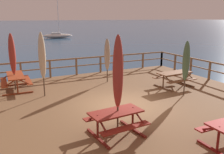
# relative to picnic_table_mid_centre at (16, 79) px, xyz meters

# --- Properties ---
(ground_plane) EXTENTS (600.00, 600.00, 0.00)m
(ground_plane) POSITION_rel_picnic_table_mid_centre_xyz_m (3.74, -4.33, -1.28)
(ground_plane) COLOR navy
(wooden_deck) EXTENTS (13.53, 12.42, 0.72)m
(wooden_deck) POSITION_rel_picnic_table_mid_centre_xyz_m (3.74, -4.33, -0.92)
(wooden_deck) COLOR brown
(wooden_deck) RESTS_ON ground
(railing_waterside_far) EXTENTS (13.33, 0.10, 1.09)m
(railing_waterside_far) POSITION_rel_picnic_table_mid_centre_xyz_m (3.74, 1.73, 0.18)
(railing_waterside_far) COLOR brown
(railing_waterside_far) RESTS_ON wooden_deck
(picnic_table_mid_centre) EXTENTS (1.43, 2.12, 0.78)m
(picnic_table_mid_centre) POSITION_rel_picnic_table_mid_centre_xyz_m (0.00, 0.00, 0.00)
(picnic_table_mid_centre) COLOR #993819
(picnic_table_mid_centre) RESTS_ON wooden_deck
(picnic_table_back_right) EXTENTS (1.75, 1.53, 0.78)m
(picnic_table_back_right) POSITION_rel_picnic_table_mid_centre_xyz_m (2.34, -6.55, -0.01)
(picnic_table_back_right) COLOR maroon
(picnic_table_back_right) RESTS_ON wooden_deck
(picnic_table_mid_right) EXTENTS (1.95, 1.51, 0.78)m
(picnic_table_mid_right) POSITION_rel_picnic_table_mid_centre_xyz_m (7.57, -3.05, -0.01)
(picnic_table_mid_right) COLOR brown
(picnic_table_mid_right) RESTS_ON wooden_deck
(patio_umbrella_tall_mid_left) EXTENTS (0.32, 0.32, 2.83)m
(patio_umbrella_tall_mid_left) POSITION_rel_picnic_table_mid_centre_xyz_m (-0.05, 0.01, 1.24)
(patio_umbrella_tall_mid_left) COLOR #4C3828
(patio_umbrella_tall_mid_left) RESTS_ON wooden_deck
(patio_umbrella_tall_mid_right) EXTENTS (0.32, 0.32, 3.10)m
(patio_umbrella_tall_mid_right) POSITION_rel_picnic_table_mid_centre_xyz_m (2.42, -6.52, 1.41)
(patio_umbrella_tall_mid_right) COLOR #4C3828
(patio_umbrella_tall_mid_right) RESTS_ON wooden_deck
(patio_umbrella_short_front) EXTENTS (0.32, 0.32, 2.95)m
(patio_umbrella_short_front) POSITION_rel_picnic_table_mid_centre_xyz_m (1.08, -1.70, 1.31)
(patio_umbrella_short_front) COLOR #4C3828
(patio_umbrella_short_front) RESTS_ON wooden_deck
(patio_umbrella_tall_back_right) EXTENTS (0.32, 0.32, 2.46)m
(patio_umbrella_tall_back_right) POSITION_rel_picnic_table_mid_centre_xyz_m (4.77, -0.69, 0.99)
(patio_umbrella_tall_back_right) COLOR #4C3828
(patio_umbrella_tall_back_right) RESTS_ON wooden_deck
(patio_umbrella_short_mid) EXTENTS (0.32, 0.32, 2.55)m
(patio_umbrella_short_mid) POSITION_rel_picnic_table_mid_centre_xyz_m (6.98, -4.46, 1.06)
(patio_umbrella_short_mid) COLOR #4C3828
(patio_umbrella_short_mid) RESTS_ON wooden_deck
(sailboat_distant) EXTENTS (6.20, 2.66, 7.72)m
(sailboat_distant) POSITION_rel_picnic_table_mid_centre_xyz_m (11.38, 38.11, -0.77)
(sailboat_distant) COLOR white
(sailboat_distant) RESTS_ON ground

